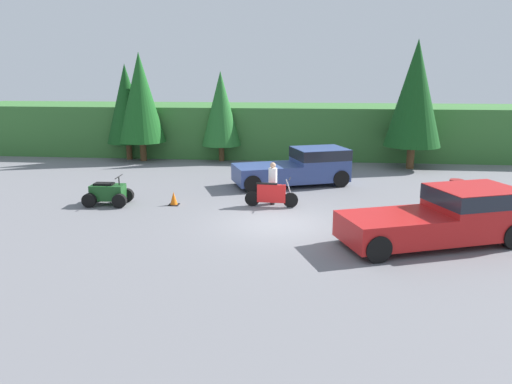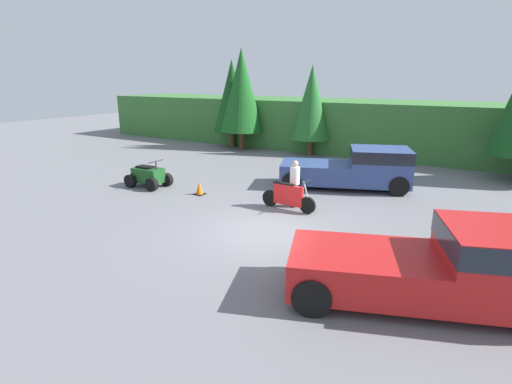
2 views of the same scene
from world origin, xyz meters
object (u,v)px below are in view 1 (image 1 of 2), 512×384
Objects in this scene: dirt_bike at (271,195)px; quad_atv at (108,194)px; traffic_cone at (174,199)px; steel_barrel at (456,190)px; pickup_truck_second at (302,166)px; pickup_truck_red at (447,215)px; rider_person at (273,182)px.

dirt_bike is 6.72m from quad_atv.
dirt_bike is 3.95× the size of traffic_cone.
pickup_truck_second is at bearing 160.84° from steel_barrel.
traffic_cone is 11.94m from steel_barrel.
pickup_truck_red reaches higher than rider_person.
pickup_truck_red is at bearing -81.11° from pickup_truck_second.
traffic_cone is 0.62× the size of steel_barrel.
pickup_truck_red is 6.99m from dirt_bike.
steel_barrel is (11.76, 2.10, 0.19)m from traffic_cone.
pickup_truck_red is 3.47× the size of rider_person.
traffic_cone is (-4.01, -0.15, -0.23)m from dirt_bike.
quad_atv is (-12.55, 3.47, -0.47)m from pickup_truck_red.
pickup_truck_second is 6.99m from steel_barrel.
pickup_truck_second is 4.42m from dirt_bike.
traffic_cone is (2.70, 0.20, -0.21)m from quad_atv.
quad_atv is 1.07× the size of rider_person.
dirt_bike is at bearing 0.80° from quad_atv.
dirt_bike is at bearing -93.76° from rider_person.
traffic_cone is at bearing 2.14° from quad_atv.
pickup_truck_red is 3.25× the size of quad_atv.
pickup_truck_red is 13.03m from quad_atv.
rider_person is at bearing 123.08° from pickup_truck_red.
pickup_truck_second is at bearing 77.50° from dirt_bike.
rider_person is at bearing -169.00° from steel_barrel.
dirt_bike reaches higher than traffic_cone.
pickup_truck_second is 2.67× the size of dirt_bike.
pickup_truck_second is 9.12m from quad_atv.
steel_barrel is at bearing 10.12° from traffic_cone.
rider_person is (-5.82, 4.27, 0.01)m from pickup_truck_red.
traffic_cone is at bearing 138.88° from pickup_truck_red.
pickup_truck_red reaches higher than quad_atv.
pickup_truck_red and pickup_truck_second have the same top height.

